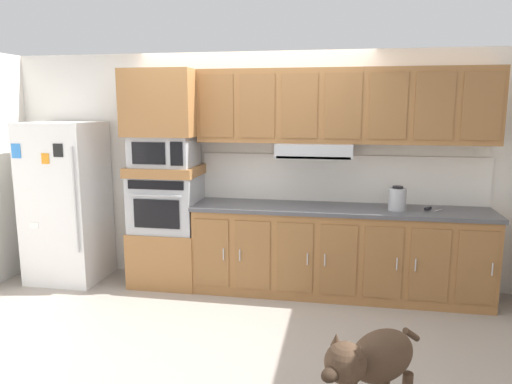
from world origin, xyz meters
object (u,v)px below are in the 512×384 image
at_px(screwdriver, 429,209).
at_px(electric_kettle, 397,199).
at_px(microwave, 165,151).
at_px(built_in_oven, 167,203).
at_px(refrigerator, 67,202).
at_px(dog, 374,360).

xyz_separation_m(screwdriver, electric_kettle, (-0.31, -0.07, 0.10)).
distance_m(screwdriver, electric_kettle, 0.33).
height_order(screwdriver, electric_kettle, electric_kettle).
bearing_deg(microwave, screwdriver, 0.50).
xyz_separation_m(built_in_oven, electric_kettle, (2.40, -0.05, 0.13)).
distance_m(refrigerator, dog, 3.85).
bearing_deg(dog, refrigerator, -83.59).
relative_size(refrigerator, dog, 2.25).
height_order(refrigerator, dog, refrigerator).
height_order(refrigerator, built_in_oven, refrigerator).
relative_size(refrigerator, electric_kettle, 7.33).
bearing_deg(dog, screwdriver, -157.55).
relative_size(screwdriver, dog, 0.22).
bearing_deg(screwdriver, refrigerator, -178.64).
height_order(screwdriver, dog, screwdriver).
distance_m(microwave, dog, 3.14).
xyz_separation_m(refrigerator, dog, (3.23, -2.05, -0.45)).
height_order(built_in_oven, microwave, microwave).
relative_size(built_in_oven, electric_kettle, 2.92).
bearing_deg(electric_kettle, screwdriver, 12.83).
height_order(electric_kettle, dog, electric_kettle).
xyz_separation_m(refrigerator, electric_kettle, (3.54, 0.02, 0.15)).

